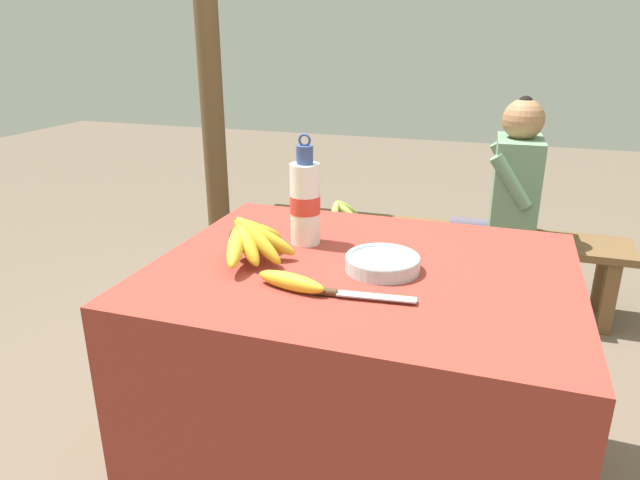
{
  "coord_description": "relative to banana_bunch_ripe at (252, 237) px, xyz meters",
  "views": [
    {
      "loc": [
        0.33,
        -1.39,
        1.32
      ],
      "look_at": [
        -0.14,
        0.05,
        0.76
      ],
      "focal_mm": 32.0,
      "sensor_mm": 36.0,
      "label": 1
    }
  ],
  "objects": [
    {
      "name": "ground_plane",
      "position": [
        0.3,
        0.06,
        -0.79
      ],
      "size": [
        12.0,
        12.0,
        0.0
      ],
      "primitive_type": "plane",
      "color": "brown"
    },
    {
      "name": "banana_bunch_green",
      "position": [
        -0.15,
        1.41,
        -0.35
      ],
      "size": [
        0.15,
        0.29,
        0.11
      ],
      "color": "#4C381E",
      "rests_on": "wooden_bench"
    },
    {
      "name": "market_counter",
      "position": [
        0.3,
        0.06,
        -0.43
      ],
      "size": [
        1.12,
        0.89,
        0.72
      ],
      "color": "maroon",
      "rests_on": "ground_plane"
    },
    {
      "name": "serving_bowl",
      "position": [
        0.36,
        0.04,
        -0.04
      ],
      "size": [
        0.2,
        0.2,
        0.04
      ],
      "color": "silver",
      "rests_on": "market_counter"
    },
    {
      "name": "support_post_near",
      "position": [
        -0.96,
        1.57,
        0.46
      ],
      "size": [
        0.13,
        0.13,
        2.5
      ],
      "color": "brown",
      "rests_on": "ground_plane"
    },
    {
      "name": "wooden_bench",
      "position": [
        0.33,
        1.42,
        -0.46
      ],
      "size": [
        1.84,
        0.32,
        0.38
      ],
      "color": "brown",
      "rests_on": "ground_plane"
    },
    {
      "name": "knife",
      "position": [
        0.32,
        -0.15,
        -0.06
      ],
      "size": [
        0.24,
        0.05,
        0.02
      ],
      "rotation": [
        0.0,
        0.0,
        0.1
      ],
      "color": "#BCBCC1",
      "rests_on": "market_counter"
    },
    {
      "name": "loose_banana_front",
      "position": [
        0.17,
        -0.15,
        -0.05
      ],
      "size": [
        0.19,
        0.08,
        0.04
      ],
      "rotation": [
        0.0,
        0.0,
        -0.22
      ],
      "color": "gold",
      "rests_on": "market_counter"
    },
    {
      "name": "banana_bunch_ripe",
      "position": [
        0.0,
        0.0,
        0.0
      ],
      "size": [
        0.19,
        0.32,
        0.14
      ],
      "color": "#4C381E",
      "rests_on": "market_counter"
    },
    {
      "name": "seated_vendor",
      "position": [
        0.65,
        1.38,
        -0.19
      ],
      "size": [
        0.41,
        0.39,
        1.05
      ],
      "rotation": [
        0.0,
        0.0,
        3.18
      ],
      "color": "#564C60",
      "rests_on": "ground_plane"
    },
    {
      "name": "water_bottle",
      "position": [
        0.09,
        0.17,
        0.06
      ],
      "size": [
        0.09,
        0.09,
        0.33
      ],
      "color": "white",
      "rests_on": "market_counter"
    }
  ]
}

